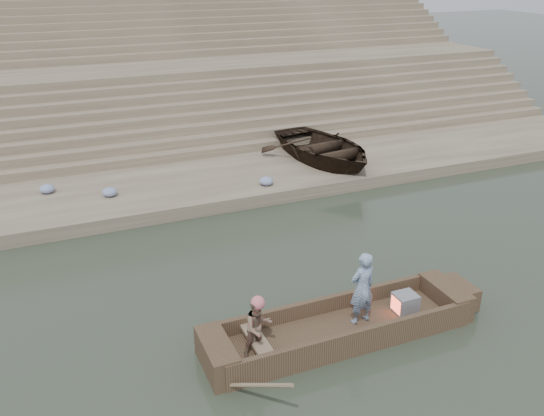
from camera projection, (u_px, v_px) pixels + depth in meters
ground at (337, 317)px, 12.05m from camera, size 120.00×120.00×0.00m
lower_landing at (220, 182)px, 18.73m from camera, size 32.00×4.00×0.40m
mid_landing at (165, 98)px, 24.59m from camera, size 32.00×3.00×2.80m
upper_landing at (133, 48)px, 30.02m from camera, size 32.00×3.00×5.20m
ghat_steps at (156, 82)px, 25.86m from camera, size 32.00×11.00×5.20m
main_rowboat at (340, 332)px, 11.37m from camera, size 5.00×1.30×0.22m
rowboat_trim at (349, 322)px, 11.36m from camera, size 6.04×2.63×1.83m
standing_man at (362, 288)px, 11.22m from camera, size 0.60×0.43×1.55m
rowing_man at (258, 327)px, 10.37m from camera, size 0.62×0.51×1.16m
television at (405, 303)px, 11.78m from camera, size 0.46×0.42×0.40m
beached_rowboat at (324, 147)px, 19.93m from camera, size 3.94×5.08×0.97m
cloth_bundles at (142, 185)px, 17.62m from camera, size 14.29×2.65×0.26m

